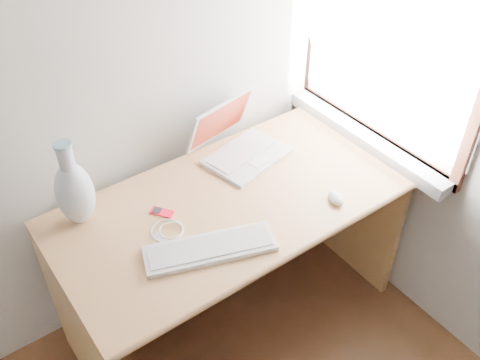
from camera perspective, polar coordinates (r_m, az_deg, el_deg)
window at (r=2.32m, az=15.17°, el=14.54°), size 0.11×0.99×1.10m
desk at (r=2.38m, az=-2.08°, el=-4.91°), size 1.46×0.73×0.77m
laptop at (r=2.38m, az=0.11°, el=3.97°), size 0.40×0.36×0.24m
external_keyboard at (r=1.97m, az=-3.22°, el=-7.28°), size 0.50×0.30×0.02m
mouse at (r=2.19m, az=10.20°, el=-1.86°), size 0.08×0.11×0.03m
ipod at (r=2.13m, az=-8.33°, el=-3.42°), size 0.09×0.10×0.01m
cable_coil at (r=2.06m, az=-7.77°, el=-5.38°), size 0.13×0.13×0.01m
remote at (r=2.03m, az=-8.44°, el=-6.24°), size 0.04×0.08×0.01m
vase at (r=2.08m, az=-17.24°, el=-1.15°), size 0.14×0.14×0.37m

